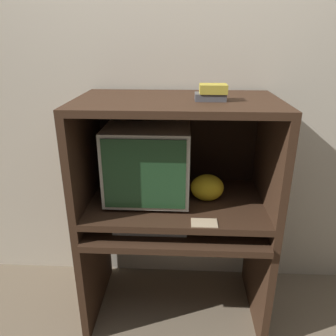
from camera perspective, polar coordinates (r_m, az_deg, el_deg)
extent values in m
cube|color=beige|center=(2.05, 1.87, 12.70)|extent=(6.00, 0.06, 2.60)
cube|color=#382316|center=(2.17, -12.51, -15.35)|extent=(0.04, 0.61, 0.66)
cube|color=#382316|center=(2.16, 15.32, -15.99)|extent=(0.04, 0.61, 0.66)
cube|color=#382316|center=(1.82, 1.29, -10.92)|extent=(0.96, 0.39, 0.04)
cube|color=#382316|center=(1.97, -13.41, -6.36)|extent=(0.04, 0.61, 0.11)
cube|color=#382316|center=(1.95, 16.43, -6.97)|extent=(0.04, 0.61, 0.11)
cube|color=#382316|center=(1.88, 1.44, -5.92)|extent=(0.96, 0.61, 0.04)
cube|color=#382316|center=(1.84, -14.31, 2.99)|extent=(0.04, 0.61, 0.57)
cube|color=#382316|center=(1.82, 17.55, 2.44)|extent=(0.04, 0.61, 0.57)
cube|color=#382316|center=(1.69, 1.62, 11.37)|extent=(0.96, 0.61, 0.04)
cube|color=black|center=(2.04, 1.74, 5.50)|extent=(0.96, 0.01, 0.57)
cylinder|color=beige|center=(1.91, -3.22, -4.45)|extent=(0.25, 0.25, 0.02)
cube|color=beige|center=(1.83, -3.36, 1.50)|extent=(0.45, 0.44, 0.40)
cube|color=#1E4223|center=(1.63, -4.18, -1.20)|extent=(0.41, 0.01, 0.37)
cube|color=beige|center=(1.80, -3.01, -10.15)|extent=(0.39, 0.16, 0.02)
cube|color=silver|center=(1.80, -3.01, -9.80)|extent=(0.36, 0.12, 0.01)
ellipsoid|color=black|center=(1.79, 5.00, -10.37)|extent=(0.06, 0.04, 0.03)
ellipsoid|color=gold|center=(1.84, 6.84, -3.40)|extent=(0.18, 0.14, 0.15)
cube|color=#4C4C51|center=(1.64, 7.36, 12.19)|extent=(0.15, 0.09, 0.04)
cube|color=gold|center=(1.64, 7.88, 13.52)|extent=(0.13, 0.10, 0.04)
cube|color=#CCB28C|center=(1.65, 6.33, -9.49)|extent=(0.13, 0.08, 0.00)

